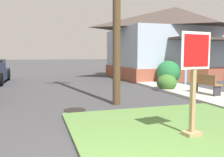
{
  "coord_description": "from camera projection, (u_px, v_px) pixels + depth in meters",
  "views": [
    {
      "loc": [
        -1.27,
        -2.82,
        1.83
      ],
      "look_at": [
        0.81,
        3.87,
        1.12
      ],
      "focal_mm": 38.99,
      "sensor_mm": 36.0,
      "label": 1
    }
  ],
  "objects": [
    {
      "name": "grass_corner_patch",
      "position": [
        192.0,
        137.0,
        5.25
      ],
      "size": [
        5.0,
        5.6,
        0.08
      ],
      "primitive_type": "cube",
      "color": "#567F3D",
      "rests_on": "ground"
    },
    {
      "name": "sidewalk_strip",
      "position": [
        199.0,
        94.0,
        10.81
      ],
      "size": [
        2.2,
        18.81,
        0.12
      ],
      "primitive_type": "cube",
      "color": "#B2AFA8",
      "rests_on": "ground"
    },
    {
      "name": "stop_sign",
      "position": [
        194.0,
        85.0,
        5.12
      ],
      "size": [
        0.77,
        0.33,
        2.2
      ],
      "color": "#A3845B",
      "rests_on": "grass_corner_patch"
    },
    {
      "name": "manhole_cover",
      "position": [
        75.0,
        110.0,
        7.91
      ],
      "size": [
        0.7,
        0.7,
        0.02
      ],
      "primitive_type": "cylinder",
      "color": "black",
      "rests_on": "ground"
    },
    {
      "name": "street_bench",
      "position": [
        204.0,
        83.0,
        10.43
      ],
      "size": [
        0.54,
        1.51,
        0.85
      ],
      "color": "brown",
      "rests_on": "sidewalk_strip"
    },
    {
      "name": "corner_house",
      "position": [
        175.0,
        42.0,
        19.11
      ],
      "size": [
        9.89,
        8.39,
        5.45
      ],
      "color": "brown",
      "rests_on": "ground"
    },
    {
      "name": "shrub_near_porch",
      "position": [
        168.0,
        72.0,
        14.87
      ],
      "size": [
        1.43,
        1.43,
        1.42
      ],
      "primitive_type": "ellipsoid",
      "color": "#236B37",
      "rests_on": "ground"
    },
    {
      "name": "shrub_by_curb",
      "position": [
        167.0,
        83.0,
        12.06
      ],
      "size": [
        0.99,
        0.99,
        0.81
      ],
      "primitive_type": "ellipsoid",
      "color": "#3B6B29",
      "rests_on": "ground"
    }
  ]
}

